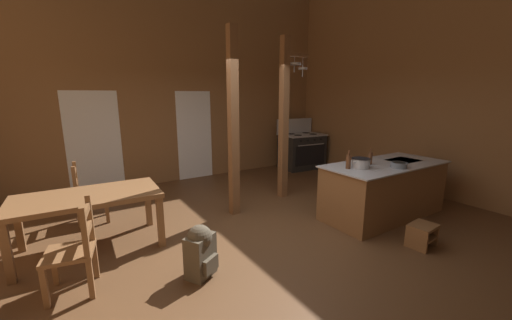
# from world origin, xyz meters

# --- Properties ---
(ground_plane) EXTENTS (8.49, 7.74, 0.10)m
(ground_plane) POSITION_xyz_m (0.00, 0.00, -0.05)
(ground_plane) COLOR brown
(wall_back) EXTENTS (8.49, 0.14, 4.66)m
(wall_back) POSITION_xyz_m (0.00, 3.54, 2.33)
(wall_back) COLOR brown
(wall_back) RESTS_ON ground_plane
(wall_right) EXTENTS (0.14, 7.74, 4.66)m
(wall_right) POSITION_xyz_m (3.91, 0.00, 2.33)
(wall_right) COLOR brown
(wall_right) RESTS_ON ground_plane
(glazed_door_back_left) EXTENTS (1.00, 0.01, 2.05)m
(glazed_door_back_left) POSITION_xyz_m (-1.73, 3.47, 1.02)
(glazed_door_back_left) COLOR white
(glazed_door_back_left) RESTS_ON ground_plane
(glazed_panel_back_right) EXTENTS (0.84, 0.01, 2.05)m
(glazed_panel_back_right) POSITION_xyz_m (0.38, 3.47, 1.02)
(glazed_panel_back_right) COLOR white
(glazed_panel_back_right) RESTS_ON ground_plane
(kitchen_island) EXTENTS (2.17, 0.97, 0.88)m
(kitchen_island) POSITION_xyz_m (2.10, -0.42, 0.44)
(kitchen_island) COLOR brown
(kitchen_island) RESTS_ON ground_plane
(stove_range) EXTENTS (1.20, 0.90, 1.32)m
(stove_range) POSITION_xyz_m (3.18, 2.85, 0.48)
(stove_range) COLOR black
(stove_range) RESTS_ON ground_plane
(support_post_with_pot_rack) EXTENTS (0.60, 0.24, 3.01)m
(support_post_with_pot_rack) POSITION_xyz_m (1.33, 1.24, 1.61)
(support_post_with_pot_rack) COLOR brown
(support_post_with_pot_rack) RESTS_ON ground_plane
(support_post_center) EXTENTS (0.14, 0.14, 3.01)m
(support_post_center) POSITION_xyz_m (0.08, 0.98, 1.50)
(support_post_center) COLOR brown
(support_post_center) RESTS_ON ground_plane
(step_stool) EXTENTS (0.38, 0.31, 0.30)m
(step_stool) POSITION_xyz_m (1.61, -1.37, 0.18)
(step_stool) COLOR brown
(step_stool) RESTS_ON ground_plane
(dining_table) EXTENTS (1.73, 0.96, 0.74)m
(dining_table) POSITION_xyz_m (-2.06, 0.92, 0.65)
(dining_table) COLOR brown
(dining_table) RESTS_ON ground_plane
(ladderback_chair_near_window) EXTENTS (0.47, 0.47, 0.95)m
(ladderback_chair_near_window) POSITION_xyz_m (-2.02, 1.91, 0.45)
(ladderback_chair_near_window) COLOR brown
(ladderback_chair_near_window) RESTS_ON ground_plane
(ladderback_chair_by_post) EXTENTS (0.52, 0.52, 0.95)m
(ladderback_chair_by_post) POSITION_xyz_m (-2.26, 0.02, 0.45)
(ladderback_chair_by_post) COLOR brown
(ladderback_chair_by_post) RESTS_ON ground_plane
(backpack) EXTENTS (0.39, 0.38, 0.60)m
(backpack) POSITION_xyz_m (-1.11, -0.41, 0.31)
(backpack) COLOR #4C4233
(backpack) RESTS_ON ground_plane
(stockpot_on_counter) EXTENTS (0.34, 0.27, 0.15)m
(stockpot_on_counter) POSITION_xyz_m (1.50, -0.40, 0.96)
(stockpot_on_counter) COLOR #A8AAB2
(stockpot_on_counter) RESTS_ON kitchen_island
(mixing_bowl_on_counter) EXTENTS (0.23, 0.23, 0.08)m
(mixing_bowl_on_counter) POSITION_xyz_m (2.00, -0.70, 0.93)
(mixing_bowl_on_counter) COLOR slate
(mixing_bowl_on_counter) RESTS_ON kitchen_island
(bottle_tall_on_counter) EXTENTS (0.07, 0.07, 0.28)m
(bottle_tall_on_counter) POSITION_xyz_m (1.31, -0.33, 0.99)
(bottle_tall_on_counter) COLOR #56331E
(bottle_tall_on_counter) RESTS_ON kitchen_island
(bottle_short_on_counter) EXTENTS (0.06, 0.06, 0.25)m
(bottle_short_on_counter) POSITION_xyz_m (1.83, -0.32, 0.98)
(bottle_short_on_counter) COLOR #56331E
(bottle_short_on_counter) RESTS_ON kitchen_island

